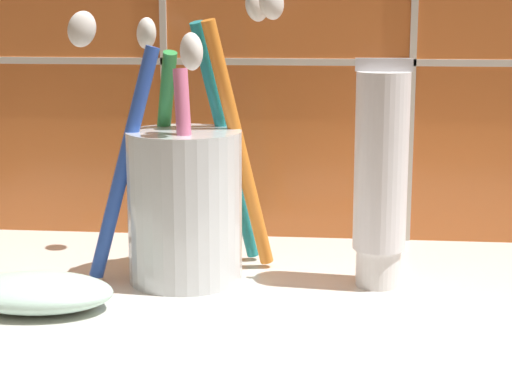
% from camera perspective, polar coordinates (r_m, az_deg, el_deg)
% --- Properties ---
extents(sink_counter, '(0.73, 0.28, 0.02)m').
position_cam_1_polar(sink_counter, '(0.53, 9.04, -8.69)').
color(sink_counter, silver).
rests_on(sink_counter, ground).
extents(toothbrush_cup, '(0.14, 0.11, 0.19)m').
position_cam_1_polar(toothbrush_cup, '(0.54, -4.71, -0.72)').
color(toothbrush_cup, silver).
rests_on(toothbrush_cup, sink_counter).
extents(toothpaste_tube, '(0.03, 0.03, 0.14)m').
position_cam_1_polar(toothpaste_tube, '(0.53, 8.32, 0.50)').
color(toothpaste_tube, white).
rests_on(toothpaste_tube, sink_counter).
extents(soap_bar, '(0.09, 0.06, 0.02)m').
position_cam_1_polar(soap_bar, '(0.51, -14.42, -7.07)').
color(soap_bar, silver).
rests_on(soap_bar, sink_counter).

